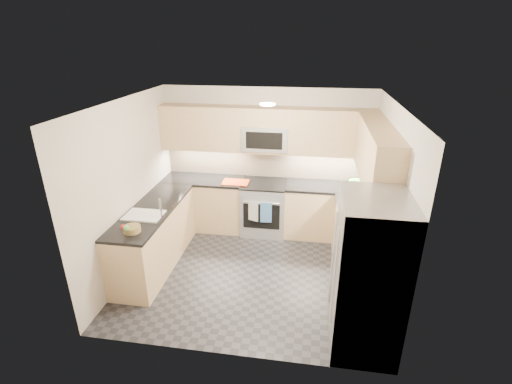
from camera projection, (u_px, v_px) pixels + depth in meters
name	position (u px, v px, depth m)	size (l,w,h in m)	color
floor	(252.00, 271.00, 5.58)	(3.60, 3.20, 0.00)	black
ceiling	(252.00, 103.00, 4.60)	(3.60, 3.20, 0.02)	beige
wall_back	(267.00, 160.00, 6.55)	(3.60, 0.02, 2.50)	beige
wall_front	(226.00, 259.00, 3.63)	(3.60, 0.02, 2.50)	beige
wall_left	(129.00, 188.00, 5.34)	(0.02, 3.20, 2.50)	beige
wall_right	(388.00, 203.00, 4.84)	(0.02, 3.20, 2.50)	beige
base_cab_back_left	(205.00, 204.00, 6.74)	(1.42, 0.60, 0.90)	tan
base_cab_back_right	(326.00, 212.00, 6.43)	(1.42, 0.60, 0.90)	tan
base_cab_right	(357.00, 248.00, 5.33)	(0.60, 1.70, 0.90)	tan
base_cab_peninsula	(155.00, 237.00, 5.61)	(0.60, 2.00, 0.90)	tan
countertop_back_left	(203.00, 180.00, 6.56)	(1.42, 0.63, 0.04)	black
countertop_back_right	(328.00, 187.00, 6.25)	(1.42, 0.63, 0.04)	black
countertop_right	(360.00, 219.00, 5.14)	(0.63, 1.70, 0.04)	black
countertop_peninsula	(151.00, 209.00, 5.43)	(0.63, 2.00, 0.04)	black
upper_cab_back	(266.00, 130.00, 6.16)	(3.60, 0.35, 0.75)	tan
upper_cab_right	(377.00, 154.00, 4.89)	(0.35, 1.95, 0.75)	tan
backsplash_back	(267.00, 163.00, 6.56)	(3.60, 0.01, 0.51)	tan
backsplash_right	(382.00, 194.00, 5.27)	(0.01, 2.30, 0.51)	tan
gas_range	(264.00, 208.00, 6.56)	(0.76, 0.65, 0.91)	#ACAFB5
range_cooktop	(264.00, 184.00, 6.38)	(0.76, 0.65, 0.03)	black
oven_door_glass	(261.00, 217.00, 6.26)	(0.62, 0.02, 0.45)	black
oven_handle	(261.00, 203.00, 6.14)	(0.02, 0.02, 0.60)	#B2B5BA
microwave	(266.00, 138.00, 6.19)	(0.76, 0.40, 0.40)	#ACB0B5
microwave_door	(264.00, 141.00, 6.00)	(0.60, 0.01, 0.28)	black
refrigerator	(368.00, 275.00, 3.97)	(0.70, 0.90, 1.80)	gray
fridge_handle_left	(334.00, 278.00, 3.84)	(0.02, 0.02, 1.20)	#B2B5BA
fridge_handle_right	(333.00, 259.00, 4.17)	(0.02, 0.02, 1.20)	#B2B5BA
sink_basin	(144.00, 220.00, 5.22)	(0.52, 0.38, 0.16)	white
faucet	(161.00, 208.00, 5.10)	(0.03, 0.03, 0.28)	silver
utensil_bowl	(357.00, 185.00, 6.05)	(0.26, 0.26, 0.15)	#56C454
cutting_board	(236.00, 182.00, 6.37)	(0.45, 0.31, 0.01)	#DD4614
fruit_basket	(132.00, 229.00, 4.76)	(0.22, 0.22, 0.08)	olive
fruit_apple	(123.00, 227.00, 4.65)	(0.07, 0.07, 0.07)	#A81317
fruit_pear	(126.00, 228.00, 4.63)	(0.07, 0.07, 0.07)	#50AF4B
dish_towel_check	(253.00, 212.00, 6.21)	(0.18, 0.01, 0.33)	white
dish_towel_blue	(266.00, 213.00, 6.17)	(0.19, 0.02, 0.36)	#38629A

